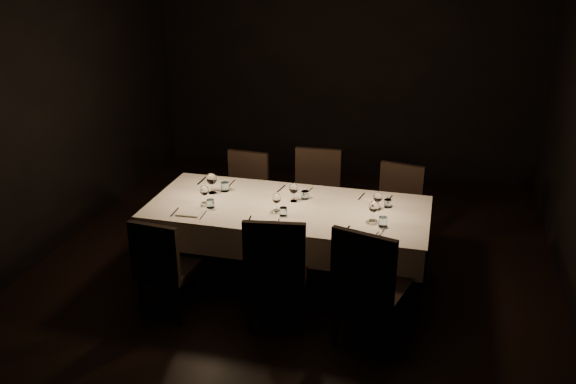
% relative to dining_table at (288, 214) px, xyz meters
% --- Properties ---
extents(room, '(5.01, 6.01, 3.01)m').
position_rel_dining_table_xyz_m(room, '(0.00, 0.00, 0.81)').
color(room, black).
rests_on(room, ground).
extents(dining_table, '(2.52, 1.12, 0.76)m').
position_rel_dining_table_xyz_m(dining_table, '(0.00, 0.00, 0.00)').
color(dining_table, black).
rests_on(dining_table, ground).
extents(chair_near_left, '(0.47, 0.47, 0.91)m').
position_rel_dining_table_xyz_m(chair_near_left, '(-0.87, -0.83, -0.18)').
color(chair_near_left, black).
rests_on(chair_near_left, ground).
extents(place_setting_near_left, '(0.31, 0.40, 0.17)m').
position_rel_dining_table_xyz_m(place_setting_near_left, '(-0.75, -0.22, 0.14)').
color(place_setting_near_left, silver).
rests_on(place_setting_near_left, dining_table).
extents(chair_near_center, '(0.55, 0.55, 1.02)m').
position_rel_dining_table_xyz_m(chair_near_center, '(0.10, -0.75, -0.13)').
color(chair_near_center, black).
rests_on(chair_near_center, ground).
extents(place_setting_near_center, '(0.31, 0.39, 0.17)m').
position_rel_dining_table_xyz_m(place_setting_near_center, '(-0.07, -0.22, 0.14)').
color(place_setting_near_center, silver).
rests_on(place_setting_near_center, dining_table).
extents(chair_near_right, '(0.62, 0.62, 1.05)m').
position_rel_dining_table_xyz_m(chair_near_right, '(0.85, -0.84, -0.12)').
color(chair_near_right, black).
rests_on(chair_near_right, ground).
extents(place_setting_near_right, '(0.34, 0.41, 0.18)m').
position_rel_dining_table_xyz_m(place_setting_near_right, '(0.79, -0.22, 0.15)').
color(place_setting_near_right, silver).
rests_on(place_setting_near_right, dining_table).
extents(chair_far_left, '(0.47, 0.47, 0.92)m').
position_rel_dining_table_xyz_m(chair_far_left, '(-0.68, 0.81, -0.18)').
color(chair_far_left, black).
rests_on(chair_far_left, ground).
extents(place_setting_far_left, '(0.36, 0.42, 0.20)m').
position_rel_dining_table_xyz_m(place_setting_far_left, '(-0.77, 0.22, 0.15)').
color(place_setting_far_left, silver).
rests_on(place_setting_far_left, dining_table).
extents(chair_far_center, '(0.50, 0.50, 1.00)m').
position_rel_dining_table_xyz_m(chair_far_center, '(0.08, 0.87, -0.14)').
color(chair_far_center, black).
rests_on(chair_far_center, ground).
extents(place_setting_far_center, '(0.33, 0.40, 0.18)m').
position_rel_dining_table_xyz_m(place_setting_far_center, '(0.03, 0.22, 0.14)').
color(place_setting_far_center, silver).
rests_on(place_setting_far_center, dining_table).
extents(chair_far_right, '(0.53, 0.53, 0.93)m').
position_rel_dining_table_xyz_m(chair_far_right, '(0.93, 0.80, -0.17)').
color(chair_far_right, black).
rests_on(chair_far_right, ground).
extents(place_setting_far_right, '(0.32, 0.39, 0.17)m').
position_rel_dining_table_xyz_m(place_setting_far_right, '(0.80, 0.22, 0.14)').
color(place_setting_far_right, silver).
rests_on(place_setting_far_right, dining_table).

